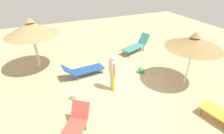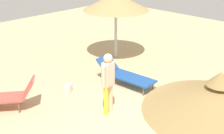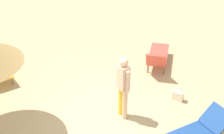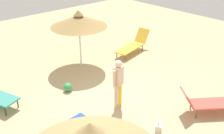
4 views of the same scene
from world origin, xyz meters
name	(u,v)px [view 3 (image 3 of 4)]	position (x,y,z in m)	size (l,w,h in m)	color
ground	(102,120)	(0.00, 0.00, -0.05)	(24.00, 24.00, 0.10)	tan
lounge_chair_near_left	(158,56)	(2.75, 1.79, 0.41)	(1.69, 1.96, 0.87)	#CC4C3F
lounge_chair_center	(191,134)	(1.42, -1.76, 0.36)	(2.08, 0.80, 0.75)	#1E478C
person_standing_front	(123,84)	(0.53, -0.13, 0.99)	(0.25, 0.47, 1.71)	yellow
handbag	(178,95)	(2.26, -0.11, 0.15)	(0.31, 0.35, 0.43)	beige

